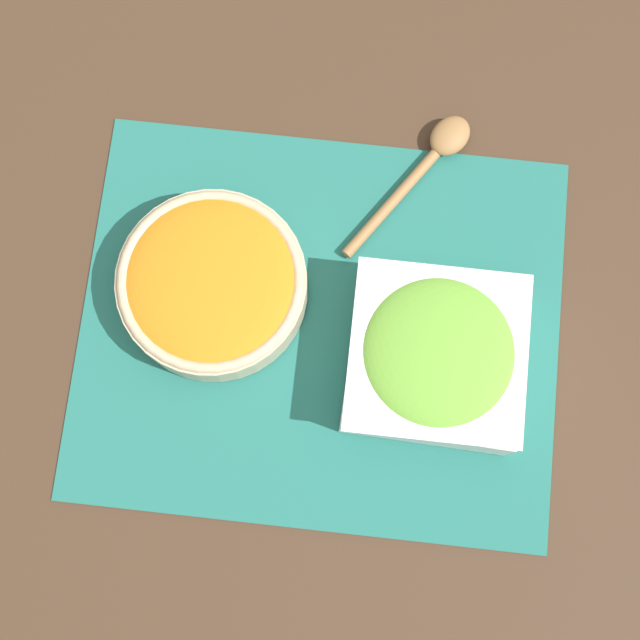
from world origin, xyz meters
name	(u,v)px	position (x,y,z in m)	size (l,w,h in m)	color
ground_plane	(320,327)	(0.00, 0.00, 0.00)	(3.00, 3.00, 0.00)	#422D1E
placemat	(320,326)	(0.00, 0.00, 0.00)	(0.50, 0.42, 0.00)	#236B60
carrot_bowl	(212,284)	(0.11, -0.02, 0.04)	(0.19, 0.19, 0.06)	#C6B28E
lettuce_bowl	(436,356)	(-0.12, 0.03, 0.05)	(0.17, 0.17, 0.08)	white
wooden_spoon	(430,159)	(-0.10, -0.19, 0.01)	(0.13, 0.18, 0.02)	#9E7042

